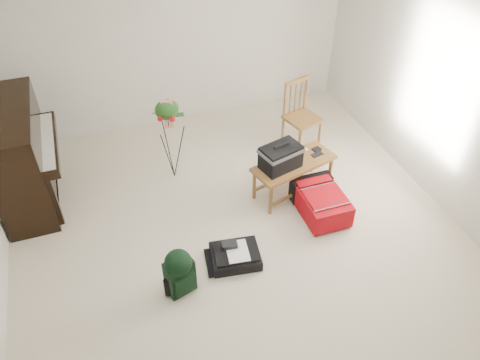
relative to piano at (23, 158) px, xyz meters
name	(u,v)px	position (x,y,z in m)	size (l,w,h in m)	color
floor	(242,242)	(2.19, -1.60, -0.60)	(5.00, 5.50, 0.01)	beige
ceiling	(243,28)	(2.19, -1.60, 1.90)	(5.00, 5.50, 0.01)	white
wall_back	(175,41)	(2.19, 1.15, 0.65)	(5.00, 0.04, 2.50)	beige
wall_right	(456,108)	(4.69, -1.60, 0.65)	(0.04, 5.50, 2.50)	beige
piano	(23,158)	(0.00, 0.00, 0.00)	(0.71, 1.50, 1.25)	black
bench	(284,157)	(2.94, -0.98, -0.03)	(1.12, 0.67, 0.81)	olive
dining_chair	(301,116)	(3.59, -0.10, -0.12)	(0.52, 0.52, 0.98)	olive
red_suitcase	(319,199)	(3.24, -1.41, -0.43)	(0.52, 0.74, 0.32)	#BC0818
black_duffel	(235,255)	(2.03, -1.83, -0.52)	(0.58, 0.49, 0.22)	black
green_backpack	(179,271)	(1.38, -2.02, -0.29)	(0.32, 0.30, 0.56)	black
flower_stand	(170,140)	(1.74, -0.20, -0.02)	(0.46, 0.46, 1.19)	black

